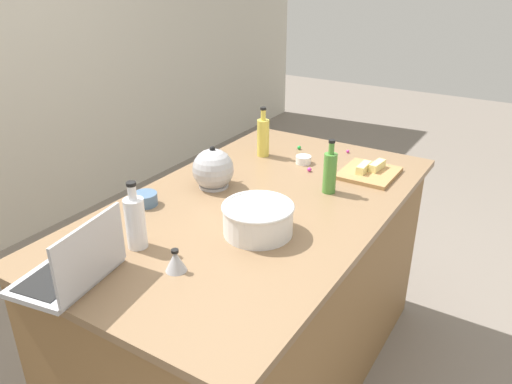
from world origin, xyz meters
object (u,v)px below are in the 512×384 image
at_px(bottle_oil, 263,137).
at_px(kettle, 213,170).
at_px(bottle_vinegar, 135,221).
at_px(ramekin_small, 145,199).
at_px(kitchen_timer, 176,261).
at_px(bottle_olive, 330,172).
at_px(ramekin_medium, 303,160).
at_px(butter_stick_left, 377,166).
at_px(mixing_bowl_large, 258,218).
at_px(butter_stick_right, 364,168).
at_px(laptop, 74,268).
at_px(cutting_board, 369,173).

relative_size(bottle_oil, kettle, 1.17).
xyz_separation_m(bottle_vinegar, ramekin_small, (0.25, 0.20, -0.07)).
relative_size(bottle_oil, kitchen_timer, 3.23).
height_order(bottle_olive, ramekin_medium, bottle_olive).
bearing_deg(kitchen_timer, butter_stick_left, -13.69).
xyz_separation_m(bottle_vinegar, ramekin_medium, (0.99, -0.13, -0.08)).
bearing_deg(mixing_bowl_large, bottle_olive, -8.89).
height_order(bottle_oil, butter_stick_right, bottle_oil).
height_order(butter_stick_right, ramekin_medium, butter_stick_right).
xyz_separation_m(bottle_oil, butter_stick_right, (0.03, -0.52, -0.06)).
relative_size(laptop, bottle_oil, 1.37).
xyz_separation_m(mixing_bowl_large, bottle_vinegar, (-0.30, 0.30, 0.04)).
relative_size(butter_stick_right, ramekin_small, 1.09).
distance_m(bottle_oil, bottle_vinegar, 0.99).
relative_size(bottle_vinegar, butter_stick_right, 2.21).
height_order(cutting_board, ramekin_small, ramekin_small).
bearing_deg(ramekin_small, ramekin_medium, -24.56).
bearing_deg(ramekin_medium, cutting_board, -84.74).
bearing_deg(ramekin_medium, bottle_vinegar, 172.29).
distance_m(bottle_vinegar, cutting_board, 1.12).
height_order(bottle_oil, kettle, bottle_oil).
height_order(butter_stick_left, butter_stick_right, same).
bearing_deg(bottle_vinegar, bottle_oil, 5.06).
bearing_deg(bottle_vinegar, laptop, 175.70).
relative_size(ramekin_medium, kitchen_timer, 0.97).
bearing_deg(ramekin_medium, ramekin_small, 155.44).
relative_size(laptop, butter_stick_right, 3.11).
distance_m(mixing_bowl_large, ramekin_small, 0.51).
bearing_deg(cutting_board, mixing_bowl_large, 168.20).
bearing_deg(butter_stick_right, ramekin_medium, 93.15).
bearing_deg(bottle_oil, cutting_board, -85.63).
relative_size(bottle_olive, butter_stick_left, 2.13).
bearing_deg(mixing_bowl_large, ramekin_medium, 13.69).
height_order(bottle_vinegar, butter_stick_right, bottle_vinegar).
distance_m(bottle_olive, butter_stick_left, 0.33).
distance_m(bottle_oil, ramekin_medium, 0.24).
bearing_deg(ramekin_medium, laptop, 172.97).
xyz_separation_m(mixing_bowl_large, bottle_olive, (0.46, -0.07, 0.03)).
distance_m(bottle_vinegar, butter_stick_right, 1.10).
bearing_deg(bottle_olive, ramekin_medium, 45.46).
bearing_deg(bottle_oil, butter_stick_left, -81.58).
height_order(butter_stick_left, kitchen_timer, kitchen_timer).
height_order(kettle, ramekin_medium, kettle).
bearing_deg(ramekin_small, laptop, -159.97).
bearing_deg(laptop, bottle_oil, 3.15).
bearing_deg(butter_stick_left, ramekin_medium, 101.78).
height_order(bottle_oil, bottle_olive, bottle_oil).
bearing_deg(bottle_vinegar, butter_stick_right, -23.21).
relative_size(mixing_bowl_large, ramekin_small, 2.60).
height_order(laptop, ramekin_small, laptop).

